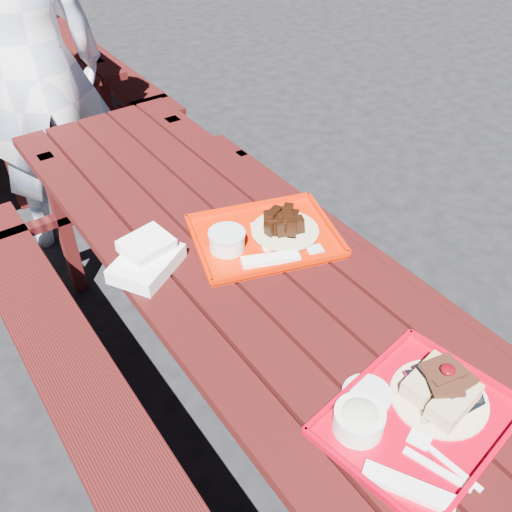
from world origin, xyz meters
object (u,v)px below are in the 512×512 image
(person, at_px, (33,69))
(picnic_table_near, at_px, (232,290))
(far_tray, at_px, (263,236))
(picnic_table_far, at_px, (3,55))
(near_tray, at_px, (412,409))

(person, bearing_deg, picnic_table_near, 103.43)
(far_tray, bearing_deg, person, 100.18)
(picnic_table_near, height_order, picnic_table_far, same)
(picnic_table_near, bearing_deg, picnic_table_far, 90.00)
(far_tray, distance_m, person, 1.49)
(far_tray, relative_size, person, 0.30)
(near_tray, xyz_separation_m, person, (-0.15, 2.24, 0.15))
(picnic_table_near, xyz_separation_m, far_tray, (0.11, -0.03, 0.21))
(far_tray, height_order, person, person)
(picnic_table_far, relative_size, far_tray, 4.30)
(picnic_table_near, relative_size, person, 1.28)
(picnic_table_far, xyz_separation_m, near_tray, (0.00, -3.61, 0.22))
(near_tray, relative_size, person, 0.27)
(near_tray, height_order, far_tray, near_tray)
(picnic_table_near, xyz_separation_m, picnic_table_far, (0.00, 2.80, 0.00))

